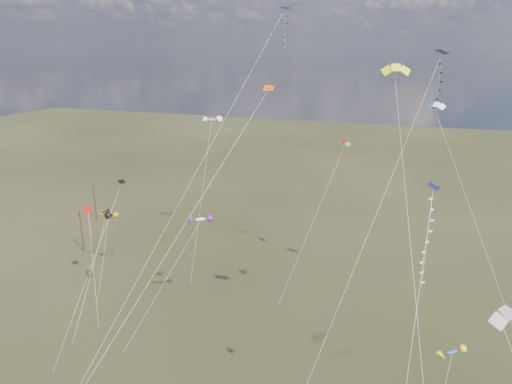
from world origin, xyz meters
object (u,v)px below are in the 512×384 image
(diamond_black_high, at_px, (428,106))
(novelty_black_orange, at_px, (109,214))
(utility_pole_far, at_px, (95,202))
(utility_pole_near, at_px, (81,230))
(parafoil_yellow, at_px, (397,70))

(diamond_black_high, xyz_separation_m, novelty_black_orange, (-45.85, 11.85, -20.34))
(utility_pole_far, xyz_separation_m, novelty_black_orange, (18.69, -19.44, 6.34))
(novelty_black_orange, bearing_deg, utility_pole_near, 153.03)
(utility_pole_near, xyz_separation_m, utility_pole_far, (-8.00, 14.00, 0.00))
(parafoil_yellow, bearing_deg, utility_pole_near, 161.00)
(diamond_black_high, bearing_deg, parafoil_yellow, -158.78)
(utility_pole_near, relative_size, diamond_black_high, 0.22)
(utility_pole_far, bearing_deg, diamond_black_high, -25.86)
(utility_pole_far, distance_m, novelty_black_orange, 27.70)
(utility_pole_far, height_order, novelty_black_orange, novelty_black_orange)
(utility_pole_near, height_order, novelty_black_orange, novelty_black_orange)
(diamond_black_high, distance_m, parafoil_yellow, 4.52)
(utility_pole_near, bearing_deg, novelty_black_orange, -26.97)
(diamond_black_high, height_order, novelty_black_orange, diamond_black_high)
(parafoil_yellow, bearing_deg, utility_pole_far, 152.21)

